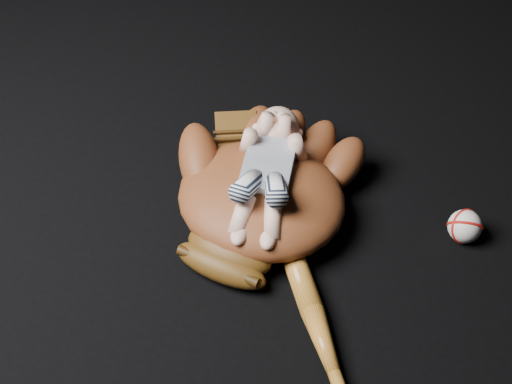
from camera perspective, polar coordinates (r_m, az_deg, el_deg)
baseball_glove at (r=1.43m, az=0.43°, el=-0.03°), size 0.56×0.60×0.15m
newborn_baby at (r=1.40m, az=0.81°, el=1.54°), size 0.16×0.35×0.14m
baseball_bat at (r=1.31m, az=4.87°, el=-10.44°), size 0.23×0.46×0.05m
baseball at (r=1.49m, az=16.37°, el=-2.65°), size 0.09×0.09×0.07m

